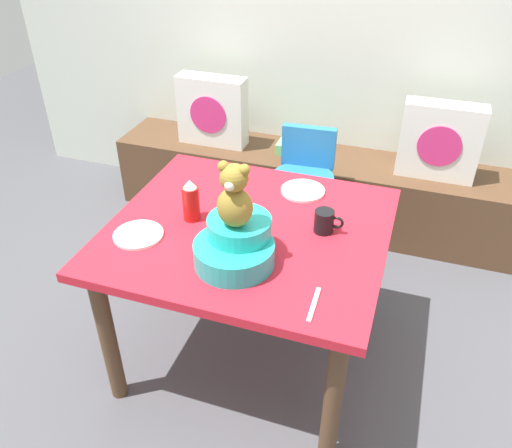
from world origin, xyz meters
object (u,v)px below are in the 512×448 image
at_px(book_stack, 293,148).
at_px(dinner_plate_near, 303,191).
at_px(teddy_bear, 235,197).
at_px(pillow_floral_right, 440,141).
at_px(highchair, 303,181).
at_px(infant_seat_teal, 236,245).
at_px(ketchup_bottle, 191,201).
at_px(coffee_mug, 325,221).
at_px(pillow_floral_left, 212,111).
at_px(dining_table, 248,247).
at_px(dinner_plate_far, 138,235).

bearing_deg(book_stack, dinner_plate_near, -72.71).
distance_m(teddy_bear, dinner_plate_near, 0.64).
xyz_separation_m(pillow_floral_right, book_stack, (-0.86, 0.02, -0.19)).
distance_m(highchair, infant_seat_teal, 1.08).
bearing_deg(teddy_bear, highchair, 89.86).
bearing_deg(ketchup_bottle, pillow_floral_right, 52.56).
relative_size(highchair, coffee_mug, 6.58).
bearing_deg(pillow_floral_right, ketchup_bottle, -127.44).
xyz_separation_m(ketchup_bottle, coffee_mug, (0.54, 0.09, -0.04)).
xyz_separation_m(book_stack, dinner_plate_near, (0.28, -0.91, 0.25)).
height_order(book_stack, highchair, highchair).
height_order(book_stack, teddy_bear, teddy_bear).
distance_m(book_stack, highchair, 0.47).
relative_size(pillow_floral_right, dinner_plate_near, 2.20).
bearing_deg(pillow_floral_left, infant_seat_teal, -64.04).
relative_size(dining_table, teddy_bear, 4.50).
bearing_deg(dining_table, pillow_floral_right, 59.95).
bearing_deg(ketchup_bottle, teddy_bear, -36.77).
distance_m(pillow_floral_right, book_stack, 0.88).
bearing_deg(highchair, pillow_floral_right, 31.35).
bearing_deg(dinner_plate_far, ketchup_bottle, 50.65).
bearing_deg(ketchup_bottle, dinner_plate_far, -129.35).
bearing_deg(pillow_floral_left, coffee_mug, -49.95).
relative_size(dining_table, infant_seat_teal, 3.41).
bearing_deg(dinner_plate_far, teddy_bear, -2.69).
bearing_deg(pillow_floral_right, highchair, -148.65).
distance_m(dining_table, teddy_bear, 0.44).
height_order(book_stack, dinner_plate_near, dinner_plate_near).
bearing_deg(coffee_mug, ketchup_bottle, -170.92).
distance_m(dining_table, dinner_plate_far, 0.46).
xyz_separation_m(book_stack, dinner_plate_far, (-0.25, -1.46, 0.25)).
bearing_deg(ketchup_bottle, dining_table, 3.81).
height_order(infant_seat_teal, ketchup_bottle, ketchup_bottle).
xyz_separation_m(teddy_bear, ketchup_bottle, (-0.27, 0.20, -0.19)).
relative_size(book_stack, coffee_mug, 1.67).
distance_m(highchair, ketchup_bottle, 0.93).
bearing_deg(pillow_floral_left, book_stack, 2.23).
xyz_separation_m(dining_table, teddy_bear, (0.03, -0.22, 0.38)).
height_order(teddy_bear, dinner_plate_far, teddy_bear).
bearing_deg(coffee_mug, highchair, 109.67).
bearing_deg(dinner_plate_far, pillow_floral_left, 101.17).
height_order(book_stack, dinner_plate_far, dinner_plate_far).
bearing_deg(dinner_plate_near, dinner_plate_far, -134.52).
xyz_separation_m(teddy_bear, dinner_plate_far, (-0.43, 0.02, -0.27)).
height_order(dinner_plate_near, dinner_plate_far, same).
xyz_separation_m(highchair, ketchup_bottle, (-0.28, -0.84, 0.31)).
bearing_deg(dining_table, dinner_plate_near, 67.64).
xyz_separation_m(teddy_bear, dinner_plate_near, (0.11, 0.57, -0.27)).
relative_size(highchair, teddy_bear, 3.16).
bearing_deg(dinner_plate_near, highchair, 102.94).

